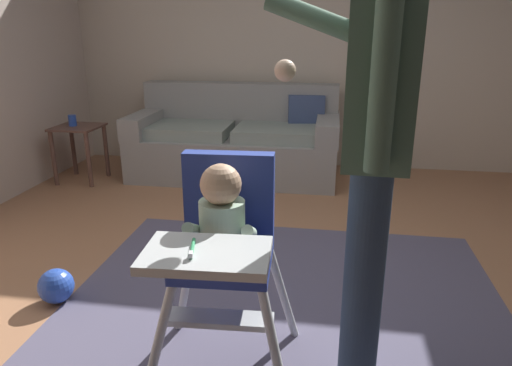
% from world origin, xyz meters
% --- Properties ---
extents(ground, '(6.14, 6.67, 0.10)m').
position_xyz_m(ground, '(0.00, 0.00, -0.05)').
color(ground, '#A6714F').
extents(wall_far, '(5.34, 0.06, 2.55)m').
position_xyz_m(wall_far, '(0.00, 2.56, 1.27)').
color(wall_far, beige).
rests_on(wall_far, ground).
extents(area_rug, '(2.28, 2.42, 0.01)m').
position_xyz_m(area_rug, '(0.17, -0.39, 0.00)').
color(area_rug, '#565169').
rests_on(area_rug, ground).
extents(couch, '(1.94, 0.86, 0.86)m').
position_xyz_m(couch, '(-0.52, 2.05, 0.33)').
color(couch, gray).
rests_on(couch, ground).
extents(high_chair, '(0.64, 0.75, 0.92)m').
position_xyz_m(high_chair, '(-0.01, -0.70, 0.63)').
color(high_chair, silver).
rests_on(high_chair, ground).
extents(adult_standing, '(0.51, 0.51, 1.71)m').
position_xyz_m(adult_standing, '(0.50, -0.73, 0.97)').
color(adult_standing, '#30425A').
rests_on(adult_standing, ground).
extents(toy_ball, '(0.18, 0.18, 0.18)m').
position_xyz_m(toy_ball, '(-1.01, -0.32, 0.09)').
color(toy_ball, '#284CB7').
rests_on(toy_ball, ground).
extents(side_table, '(0.40, 0.40, 0.52)m').
position_xyz_m(side_table, '(-1.92, 1.64, 0.38)').
color(side_table, brown).
rests_on(side_table, ground).
extents(sippy_cup, '(0.07, 0.07, 0.10)m').
position_xyz_m(sippy_cup, '(-1.96, 1.64, 0.57)').
color(sippy_cup, '#284CB7').
rests_on(sippy_cup, side_table).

